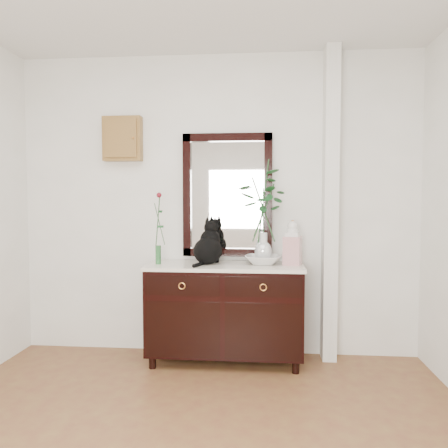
# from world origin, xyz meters

# --- Properties ---
(wall_back) EXTENTS (3.60, 0.04, 2.70)m
(wall_back) POSITION_xyz_m (0.00, 1.98, 1.35)
(wall_back) COLOR white
(wall_back) RESTS_ON ground
(pilaster) EXTENTS (0.12, 0.20, 2.70)m
(pilaster) POSITION_xyz_m (1.00, 1.90, 1.35)
(pilaster) COLOR white
(pilaster) RESTS_ON ground
(sideboard) EXTENTS (1.33, 0.52, 0.82)m
(sideboard) POSITION_xyz_m (0.10, 1.73, 0.47)
(sideboard) COLOR black
(sideboard) RESTS_ON ground
(wall_mirror) EXTENTS (0.80, 0.06, 1.10)m
(wall_mirror) POSITION_xyz_m (0.10, 1.97, 1.44)
(wall_mirror) COLOR black
(wall_mirror) RESTS_ON wall_back
(key_cabinet) EXTENTS (0.35, 0.10, 0.40)m
(key_cabinet) POSITION_xyz_m (-0.85, 1.94, 1.95)
(key_cabinet) COLOR brown
(key_cabinet) RESTS_ON wall_back
(cat) EXTENTS (0.35, 0.39, 0.38)m
(cat) POSITION_xyz_m (-0.05, 1.74, 1.04)
(cat) COLOR black
(cat) RESTS_ON sideboard
(lotus_bowl) EXTENTS (0.34, 0.34, 0.08)m
(lotus_bowl) POSITION_xyz_m (0.42, 1.77, 0.89)
(lotus_bowl) COLOR silver
(lotus_bowl) RESTS_ON sideboard
(vase_branches) EXTENTS (0.54, 0.54, 0.88)m
(vase_branches) POSITION_xyz_m (0.42, 1.77, 1.31)
(vase_branches) COLOR silver
(vase_branches) RESTS_ON lotus_bowl
(bud_vase_rose) EXTENTS (0.09, 0.09, 0.62)m
(bud_vase_rose) POSITION_xyz_m (-0.47, 1.69, 1.16)
(bud_vase_rose) COLOR #2C6734
(bud_vase_rose) RESTS_ON sideboard
(ginger_jar) EXTENTS (0.17, 0.17, 0.38)m
(ginger_jar) POSITION_xyz_m (0.67, 1.76, 1.04)
(ginger_jar) COLOR white
(ginger_jar) RESTS_ON sideboard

